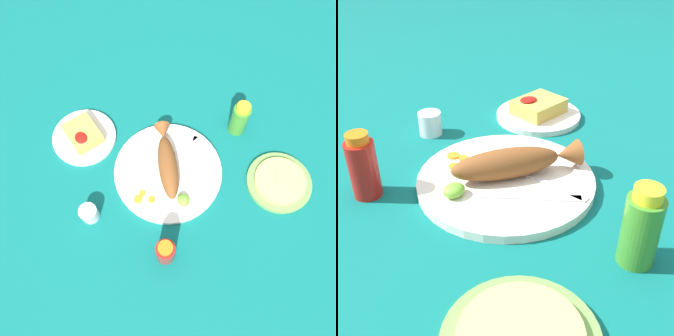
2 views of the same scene
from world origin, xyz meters
TOP-DOWN VIEW (x-y plane):
  - ground_plane at (0.00, 0.00)m, footprint 4.00×4.00m
  - main_plate at (0.00, 0.00)m, footprint 0.35×0.35m
  - fried_fish at (-0.02, 0.01)m, footprint 0.26×0.17m
  - fork_near at (-0.04, 0.08)m, footprint 0.04×0.19m
  - fork_far at (0.01, 0.09)m, footprint 0.14×0.14m
  - carrot_slice_near at (0.03, -0.13)m, footprint 0.03×0.03m
  - carrot_slice_mid at (0.02, -0.11)m, footprint 0.02×0.02m
  - carrot_slice_far at (0.05, -0.10)m, footprint 0.02×0.02m
  - carrot_slice_extra at (0.11, -0.03)m, footprint 0.03×0.03m
  - lime_wedge_main at (0.11, -0.02)m, footprint 0.04×0.04m
  - hot_sauce_bottle_red at (0.21, -0.16)m, footprint 0.05×0.05m
  - hot_sauce_bottle_green at (0.00, 0.29)m, footprint 0.06×0.06m
  - salt_cup at (-0.02, -0.28)m, footprint 0.05×0.05m
  - side_plate_fries at (-0.27, -0.16)m, footprint 0.21×0.21m
  - fries_pile at (-0.27, -0.16)m, footprint 0.12×0.10m
  - tortilla_plate at (0.24, 0.27)m, footprint 0.21×0.21m
  - tortilla_stack at (0.24, 0.27)m, footprint 0.16×0.16m

SIDE VIEW (x-z plane):
  - ground_plane at x=0.00m, z-range 0.00..0.00m
  - side_plate_fries at x=-0.27m, z-range 0.00..0.01m
  - tortilla_plate at x=0.24m, z-range 0.00..0.01m
  - main_plate at x=0.00m, z-range 0.00..0.02m
  - fork_near at x=-0.04m, z-range 0.02..0.02m
  - fork_far at x=0.01m, z-range 0.02..0.02m
  - carrot_slice_near at x=0.03m, z-range 0.02..0.02m
  - carrot_slice_mid at x=0.02m, z-range 0.02..0.02m
  - carrot_slice_far at x=0.05m, z-range 0.02..0.02m
  - carrot_slice_extra at x=0.11m, z-range 0.02..0.02m
  - tortilla_stack at x=0.24m, z-range 0.01..0.03m
  - salt_cup at x=-0.02m, z-range 0.00..0.05m
  - lime_wedge_main at x=0.11m, z-range 0.02..0.04m
  - fries_pile at x=-0.27m, z-range 0.01..0.05m
  - fried_fish at x=-0.02m, z-range 0.02..0.08m
  - hot_sauce_bottle_red at x=0.21m, z-range 0.00..0.13m
  - hot_sauce_bottle_green at x=0.00m, z-range 0.00..0.13m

